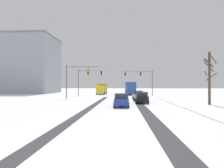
# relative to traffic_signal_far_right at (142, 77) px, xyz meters

# --- Properties ---
(wheel_track_left_lane) EXTENTS (0.86, 39.21, 0.01)m
(wheel_track_left_lane) POSITION_rel_traffic_signal_far_right_xyz_m (-8.62, -27.95, -4.70)
(wheel_track_left_lane) COLOR #38383D
(wheel_track_left_lane) RESTS_ON ground
(wheel_track_right_lane) EXTENTS (1.11, 39.21, 0.01)m
(wheel_track_right_lane) POSITION_rel_traffic_signal_far_right_xyz_m (-2.55, -27.95, -4.70)
(wheel_track_right_lane) COLOR #38383D
(wheel_track_right_lane) RESTS_ON ground
(sidewalk_kerb_right) EXTENTS (4.00, 39.21, 0.12)m
(sidewalk_kerb_right) POSITION_rel_traffic_signal_far_right_xyz_m (4.00, -29.73, -4.64)
(sidewalk_kerb_right) COLOR white
(sidewalk_kerb_right) RESTS_ON ground
(traffic_signal_far_right) EXTENTS (7.40, 0.60, 6.50)m
(traffic_signal_far_right) POSITION_rel_traffic_signal_far_right_xyz_m (0.00, 0.00, 0.00)
(traffic_signal_far_right) COLOR #56565B
(traffic_signal_far_right) RESTS_ON ground
(traffic_signal_far_left) EXTENTS (5.92, 0.75, 6.50)m
(traffic_signal_far_left) POSITION_rel_traffic_signal_far_right_xyz_m (-13.65, -3.96, -0.06)
(traffic_signal_far_left) COLOR #56565B
(traffic_signal_far_left) RESTS_ON ground
(traffic_signal_near_left) EXTENTS (6.28, 0.38, 6.50)m
(traffic_signal_near_left) POSITION_rel_traffic_signal_far_right_xyz_m (-13.95, -14.15, -0.26)
(traffic_signal_near_left) COLOR #56565B
(traffic_signal_near_left) RESTS_ON ground
(car_silver_lead) EXTENTS (1.86, 4.11, 1.62)m
(car_silver_lead) POSITION_rel_traffic_signal_far_right_xyz_m (-2.19, -15.80, -3.88)
(car_silver_lead) COLOR #B7BABF
(car_silver_lead) RESTS_ON ground
(car_black_second) EXTENTS (1.97, 4.17, 1.62)m
(car_black_second) POSITION_rel_traffic_signal_far_right_xyz_m (-2.06, -22.13, -3.88)
(car_black_second) COLOR black
(car_black_second) RESTS_ON ground
(car_blue_third) EXTENTS (1.84, 4.10, 1.62)m
(car_blue_third) POSITION_rel_traffic_signal_far_right_xyz_m (-5.00, -27.22, -3.88)
(car_blue_third) COLOR #233899
(car_blue_third) RESTS_ON ground
(bus_oncoming) EXTENTS (2.88, 11.06, 3.38)m
(bus_oncoming) POSITION_rel_traffic_signal_far_right_xyz_m (-2.96, 3.89, -2.71)
(bus_oncoming) COLOR #284793
(bus_oncoming) RESTS_ON ground
(box_truck_delivery) EXTENTS (2.48, 7.47, 3.02)m
(box_truck_delivery) POSITION_rel_traffic_signal_far_right_xyz_m (-10.99, 4.81, -3.07)
(box_truck_delivery) COLOR yellow
(box_truck_delivery) RESTS_ON ground
(bare_tree_sidewalk_mid) EXTENTS (1.87, 1.96, 7.09)m
(bare_tree_sidewalk_mid) POSITION_rel_traffic_signal_far_right_xyz_m (6.75, -24.15, -0.83)
(bare_tree_sidewalk_mid) COLOR brown
(bare_tree_sidewalk_mid) RESTS_ON ground
(office_building_far_left_block) EXTENTS (23.71, 15.66, 18.50)m
(office_building_far_left_block) POSITION_rel_traffic_signal_far_right_xyz_m (-39.26, 11.90, 4.56)
(office_building_far_left_block) COLOR #9399A3
(office_building_far_left_block) RESTS_ON ground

